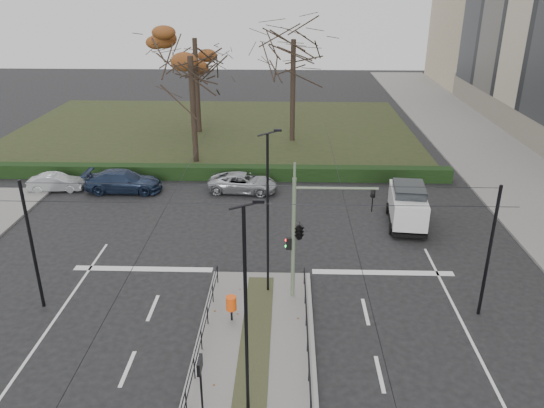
{
  "coord_description": "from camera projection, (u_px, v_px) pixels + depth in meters",
  "views": [
    {
      "loc": [
        1.2,
        -17.67,
        13.41
      ],
      "look_at": [
        0.43,
        7.24,
        2.86
      ],
      "focal_mm": 35.0,
      "sensor_mm": 36.0,
      "label": 1
    }
  ],
  "objects": [
    {
      "name": "white_van",
      "position": [
        408.0,
        204.0,
        31.1
      ],
      "size": [
        2.5,
        4.8,
        2.45
      ],
      "color": "silver",
      "rests_on": "ground"
    },
    {
      "name": "parked_car_second",
      "position": [
        56.0,
        182.0,
        36.38
      ],
      "size": [
        3.78,
        1.64,
        1.21
      ],
      "primitive_type": "imported",
      "rotation": [
        0.0,
        0.0,
        1.67
      ],
      "color": "#9DA1A5",
      "rests_on": "ground"
    },
    {
      "name": "litter_bin",
      "position": [
        231.0,
        304.0,
        22.12
      ],
      "size": [
        0.44,
        0.44,
        1.14
      ],
      "color": "black",
      "rests_on": "median_island"
    },
    {
      "name": "hedge",
      "position": [
        189.0,
        172.0,
        38.62
      ],
      "size": [
        38.0,
        1.0,
        1.0
      ],
      "primitive_type": "cube",
      "color": "black",
      "rests_on": "ground"
    },
    {
      "name": "bare_tree_center",
      "position": [
        293.0,
        47.0,
        44.68
      ],
      "size": [
        7.15,
        7.15,
        11.61
      ],
      "color": "black",
      "rests_on": "park"
    },
    {
      "name": "median_railing",
      "position": [
        251.0,
        361.0,
        18.75
      ],
      "size": [
        4.14,
        13.24,
        0.92
      ],
      "color": "black",
      "rests_on": "median_island"
    },
    {
      "name": "catenary",
      "position": [
        257.0,
        245.0,
        21.68
      ],
      "size": [
        20.0,
        34.0,
        6.0
      ],
      "color": "black",
      "rests_on": "ground"
    },
    {
      "name": "bare_tree_near",
      "position": [
        191.0,
        64.0,
        39.36
      ],
      "size": [
        7.07,
        7.07,
        10.83
      ],
      "color": "black",
      "rests_on": "park"
    },
    {
      "name": "parked_car_fourth",
      "position": [
        243.0,
        183.0,
        36.18
      ],
      "size": [
        4.87,
        2.6,
        1.3
      ],
      "primitive_type": "imported",
      "rotation": [
        0.0,
        0.0,
        1.47
      ],
      "color": "#9DA1A5",
      "rests_on": "ground"
    },
    {
      "name": "parked_car_third",
      "position": [
        124.0,
        181.0,
        36.17
      ],
      "size": [
        5.17,
        2.13,
        1.5
      ],
      "primitive_type": "imported",
      "rotation": [
        0.0,
        0.0,
        1.58
      ],
      "color": "#1C2942",
      "rests_on": "ground"
    },
    {
      "name": "streetlamp_median_far",
      "position": [
        268.0,
        213.0,
        23.09
      ],
      "size": [
        0.64,
        0.13,
        7.67
      ],
      "color": "black",
      "rests_on": "median_island"
    },
    {
      "name": "park",
      "position": [
        213.0,
        130.0,
        51.13
      ],
      "size": [
        38.0,
        26.0,
        0.1
      ],
      "primitive_type": "cube",
      "color": "#252D16",
      "rests_on": "ground"
    },
    {
      "name": "median_island",
      "position": [
        252.0,
        379.0,
        19.2
      ],
      "size": [
        4.4,
        15.0,
        0.14
      ],
      "primitive_type": "cube",
      "color": "slate",
      "rests_on": "ground"
    },
    {
      "name": "ground",
      "position": [
        256.0,
        338.0,
        21.53
      ],
      "size": [
        140.0,
        140.0,
        0.0
      ],
      "primitive_type": "plane",
      "color": "black",
      "rests_on": "ground"
    },
    {
      "name": "info_panel",
      "position": [
        200.0,
        372.0,
        16.84
      ],
      "size": [
        0.13,
        0.6,
        2.28
      ],
      "color": "black",
      "rests_on": "median_island"
    },
    {
      "name": "traffic_light",
      "position": [
        301.0,
        230.0,
        22.91
      ],
      "size": [
        3.87,
        2.22,
        5.7
      ],
      "color": "#65755A",
      "rests_on": "median_island"
    },
    {
      "name": "streetlamp_median_near",
      "position": [
        246.0,
        315.0,
        16.07
      ],
      "size": [
        0.64,
        0.13,
        7.7
      ],
      "color": "black",
      "rests_on": "median_island"
    },
    {
      "name": "rust_tree",
      "position": [
        194.0,
        38.0,
        47.22
      ],
      "size": [
        8.39,
        8.39,
        11.24
      ],
      "color": "black",
      "rests_on": "park"
    },
    {
      "name": "sidewalk_east",
      "position": [
        503.0,
        166.0,
        41.24
      ],
      "size": [
        8.0,
        90.0,
        0.14
      ],
      "primitive_type": "cube",
      "color": "slate",
      "rests_on": "ground"
    }
  ]
}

